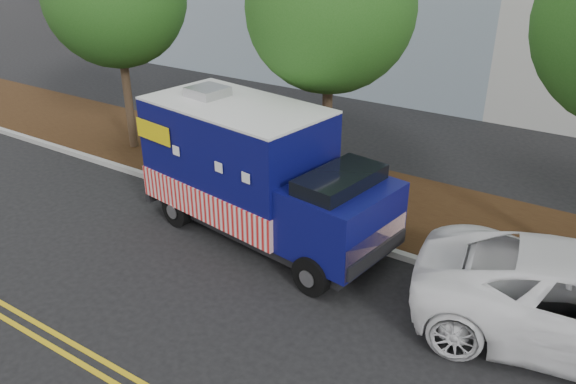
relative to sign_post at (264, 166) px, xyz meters
The scene contains 8 objects.
ground 2.26m from the sign_post, 64.94° to the right, with size 120.00×120.00×0.00m, color black.
curb 1.43m from the sign_post, 22.31° to the right, with size 120.00×0.18×0.15m, color #9E9E99.
mulch_strip 2.25m from the sign_post, 65.38° to the left, with size 120.00×4.00×0.15m, color black.
centerline_near 6.35m from the sign_post, 82.54° to the right, with size 120.00×0.10×0.01m, color gold.
centerline_far 6.59m from the sign_post, 82.82° to the right, with size 120.00×0.10×0.01m, color gold.
tree_b 4.18m from the sign_post, 60.51° to the left, with size 4.12×4.12×7.03m.
sign_post is the anchor object (origin of this frame).
food_truck 1.28m from the sign_post, 64.70° to the right, with size 6.57×3.22×3.32m.
Camera 1 is at (6.84, -8.92, 6.83)m, focal length 35.00 mm.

